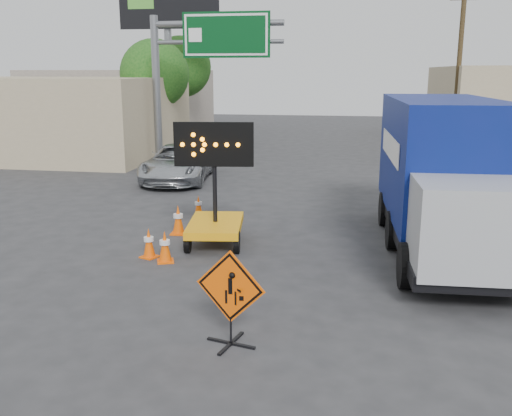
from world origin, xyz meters
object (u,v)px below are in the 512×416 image
(construction_sign, at_px, (230,296))
(box_truck, at_px, (443,185))
(arrow_board, at_px, (215,218))
(pickup_truck, at_px, (179,163))

(construction_sign, xyz_separation_m, box_truck, (3.96, 5.72, 0.82))
(arrow_board, relative_size, pickup_truck, 0.60)
(construction_sign, bearing_deg, pickup_truck, 124.76)
(box_truck, bearing_deg, pickup_truck, 136.76)
(construction_sign, height_order, pickup_truck, construction_sign)
(arrow_board, xyz_separation_m, box_truck, (5.53, 0.35, 0.97))
(arrow_board, bearing_deg, pickup_truck, 105.55)
(pickup_truck, xyz_separation_m, box_truck, (9.05, -7.85, 0.94))
(arrow_board, xyz_separation_m, pickup_truck, (-3.52, 8.20, 0.03))
(construction_sign, distance_m, box_truck, 7.00)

